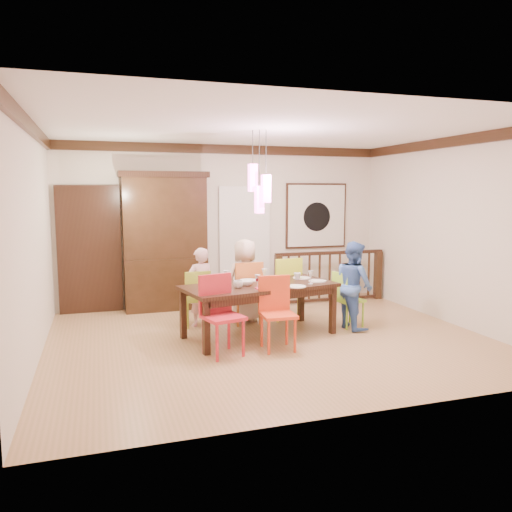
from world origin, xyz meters
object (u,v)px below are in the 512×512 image
object	(u,v)px
balustrade	(330,276)
person_far_mid	(245,281)
chair_end_right	(349,295)
china_hutch	(165,241)
person_end_right	(354,285)
dining_table	(259,290)
chair_far_left	(195,294)
person_far_left	(200,287)

from	to	relation	value
balustrade	person_far_mid	bearing A→B (deg)	-153.79
chair_end_right	china_hutch	xyz separation A→B (m)	(-2.52, 2.01, 0.72)
person_far_mid	person_end_right	distance (m)	1.69
dining_table	chair_far_left	world-z (taller)	chair_far_left
china_hutch	person_end_right	world-z (taller)	china_hutch
chair_far_left	person_end_right	size ratio (longest dim) A/B	0.66
person_far_left	china_hutch	bearing A→B (deg)	-89.53
chair_end_right	person_end_right	xyz separation A→B (m)	(0.02, -0.11, 0.18)
dining_table	person_far_left	size ratio (longest dim) A/B	1.90
person_far_left	person_end_right	xyz separation A→B (m)	(2.18, -0.84, 0.06)
person_end_right	balustrade	bearing A→B (deg)	-20.54
balustrade	person_far_mid	world-z (taller)	person_far_mid
chair_far_left	china_hutch	size ratio (longest dim) A/B	0.36
person_far_left	person_end_right	bearing A→B (deg)	143.82
balustrade	person_end_right	size ratio (longest dim) A/B	1.63
chair_end_right	person_far_left	distance (m)	2.28
chair_end_right	balustrade	distance (m)	1.73
china_hutch	chair_far_left	bearing A→B (deg)	-77.63
chair_end_right	person_far_left	bearing A→B (deg)	60.64
balustrade	person_end_right	distance (m)	1.84
chair_end_right	china_hutch	bearing A→B (deg)	40.67
dining_table	person_far_left	xyz separation A→B (m)	(-0.69, 0.80, -0.06)
balustrade	person_far_mid	distance (m)	2.13
person_end_right	chair_end_right	bearing A→B (deg)	2.55
dining_table	person_far_mid	bearing A→B (deg)	76.37
balustrade	person_far_left	xyz separation A→B (m)	(-2.64, -0.93, 0.11)
person_end_right	person_far_mid	bearing A→B (deg)	53.38
chair_far_left	person_far_left	xyz separation A→B (m)	(0.08, -0.01, 0.11)
dining_table	balustrade	xyz separation A→B (m)	(1.95, 1.73, -0.17)
dining_table	chair_end_right	size ratio (longest dim) A/B	2.72
dining_table	chair_end_right	distance (m)	1.48
balustrade	person_end_right	xyz separation A→B (m)	(-0.47, -1.77, 0.16)
chair_end_right	person_far_mid	xyz separation A→B (m)	(-1.44, 0.75, 0.18)
person_end_right	dining_table	bearing A→B (deg)	82.63
balustrade	person_far_left	distance (m)	2.81
chair_end_right	balustrade	bearing A→B (deg)	-27.00
china_hutch	person_far_left	size ratio (longest dim) A/B	1.98
china_hutch	person_end_right	bearing A→B (deg)	-39.91
china_hutch	balustrade	distance (m)	3.10
dining_table	chair_far_left	distance (m)	1.13
chair_far_left	china_hutch	xyz separation A→B (m)	(-0.28, 1.26, 0.70)
chair_far_left	dining_table	bearing A→B (deg)	129.62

